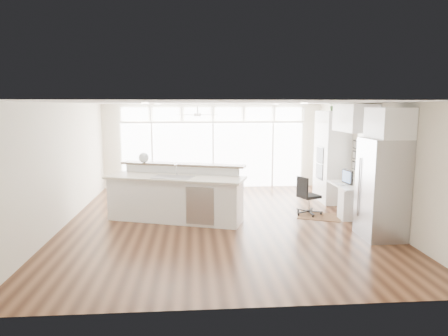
{
  "coord_description": "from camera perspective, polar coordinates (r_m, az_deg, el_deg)",
  "views": [
    {
      "loc": [
        -0.62,
        -8.86,
        2.62
      ],
      "look_at": [
        0.1,
        0.6,
        1.15
      ],
      "focal_mm": 32.0,
      "sensor_mm": 36.0,
      "label": 1
    }
  ],
  "objects": [
    {
      "name": "ceiling_fan",
      "position": [
        11.66,
        -3.81,
        8.09
      ],
      "size": [
        1.16,
        1.16,
        0.32
      ],
      "primitive_type": "cube",
      "color": "white",
      "rests_on": "ceiling"
    },
    {
      "name": "office_chair",
      "position": [
        9.95,
        12.05,
        -3.9
      ],
      "size": [
        0.62,
        0.6,
        0.93
      ],
      "primitive_type": "cube",
      "rotation": [
        0.0,
        0.0,
        0.39
      ],
      "color": "black",
      "rests_on": "floor"
    },
    {
      "name": "wall_left",
      "position": [
        9.4,
        -22.15,
        0.38
      ],
      "size": [
        0.04,
        8.0,
        2.7
      ],
      "primitive_type": "cube",
      "color": "#EFE6CF",
      "rests_on": "floor"
    },
    {
      "name": "upper_cabinets",
      "position": [
        9.92,
        18.25,
        6.8
      ],
      "size": [
        0.64,
        1.3,
        0.64
      ],
      "primitive_type": "cube",
      "color": "white",
      "rests_on": "wall_right"
    },
    {
      "name": "rug",
      "position": [
        9.91,
        13.53,
        -6.75
      ],
      "size": [
        1.19,
        1.05,
        0.01
      ],
      "primitive_type": "cube",
      "rotation": [
        0.0,
        0.0,
        -0.41
      ],
      "color": "#3E2413",
      "rests_on": "floor"
    },
    {
      "name": "wall_front",
      "position": [
        5.06,
        2.86,
        -5.77
      ],
      "size": [
        7.0,
        0.04,
        2.7
      ],
      "primitive_type": "cube",
      "color": "#EFE6CF",
      "rests_on": "floor"
    },
    {
      "name": "framed_photos",
      "position": [
        10.67,
        18.18,
        1.79
      ],
      "size": [
        0.06,
        0.22,
        0.8
      ],
      "primitive_type": "cube",
      "color": "black",
      "rests_on": "wall_right"
    },
    {
      "name": "keyboard",
      "position": [
        9.98,
        16.28,
        -2.26
      ],
      "size": [
        0.16,
        0.32,
        0.02
      ],
      "primitive_type": "cube",
      "rotation": [
        0.0,
        0.0,
        0.15
      ],
      "color": "silver",
      "rests_on": "desk_nook"
    },
    {
      "name": "wall_back",
      "position": [
        12.93,
        -1.59,
        3.16
      ],
      "size": [
        7.0,
        0.04,
        2.7
      ],
      "primitive_type": "cube",
      "color": "#EFE6CF",
      "rests_on": "floor"
    },
    {
      "name": "potted_plant",
      "position": [
        11.31,
        15.39,
        8.49
      ],
      "size": [
        0.28,
        0.31,
        0.24
      ],
      "primitive_type": "imported",
      "rotation": [
        0.0,
        0.0,
        0.0
      ],
      "color": "#2E5625",
      "rests_on": "oven_cabinet"
    },
    {
      "name": "oven_cabinet",
      "position": [
        11.4,
        15.11,
        1.59
      ],
      "size": [
        0.64,
        1.2,
        2.5
      ],
      "primitive_type": "cube",
      "color": "white",
      "rests_on": "floor"
    },
    {
      "name": "wall_right",
      "position": [
        9.85,
        20.41,
        0.83
      ],
      "size": [
        0.04,
        8.0,
        2.7
      ],
      "primitive_type": "cube",
      "color": "#EFE6CF",
      "rests_on": "floor"
    },
    {
      "name": "ceiling",
      "position": [
        8.88,
        -0.35,
        9.31
      ],
      "size": [
        7.0,
        8.0,
        0.02
      ],
      "primitive_type": "cube",
      "color": "white",
      "rests_on": "wall_back"
    },
    {
      "name": "glass_wall",
      "position": [
        12.91,
        -1.57,
        1.81
      ],
      "size": [
        5.8,
        0.06,
        2.08
      ],
      "primitive_type": "cube",
      "color": "white",
      "rests_on": "wall_back"
    },
    {
      "name": "fridge_cabinet",
      "position": [
        8.42,
        22.54,
        5.95
      ],
      "size": [
        0.64,
        0.9,
        0.6
      ],
      "primitive_type": "cube",
      "color": "white",
      "rests_on": "wall_right"
    },
    {
      "name": "floor",
      "position": [
        9.26,
        -0.34,
        -7.7
      ],
      "size": [
        7.0,
        8.0,
        0.02
      ],
      "primitive_type": "cube",
      "color": "#3C2012",
      "rests_on": "ground"
    },
    {
      "name": "monitor",
      "position": [
        10.01,
        17.24,
        -1.2
      ],
      "size": [
        0.13,
        0.47,
        0.38
      ],
      "primitive_type": "cube",
      "rotation": [
        0.0,
        0.0,
        0.12
      ],
      "color": "black",
      "rests_on": "desk_nook"
    },
    {
      "name": "recessed_lights",
      "position": [
        9.08,
        -0.44,
        9.17
      ],
      "size": [
        3.4,
        3.0,
        0.02
      ],
      "primitive_type": "cube",
      "color": "white",
      "rests_on": "ceiling"
    },
    {
      "name": "desk_window",
      "position": [
        10.08,
        19.56,
        2.2
      ],
      "size": [
        0.04,
        0.85,
        0.85
      ],
      "primitive_type": "cube",
      "color": "silver",
      "rests_on": "wall_right"
    },
    {
      "name": "kitchen_island",
      "position": [
        9.27,
        -6.98,
        -3.65
      ],
      "size": [
        3.41,
        2.15,
        1.27
      ],
      "primitive_type": "cube",
      "rotation": [
        0.0,
        0.0,
        -0.32
      ],
      "color": "white",
      "rests_on": "floor"
    },
    {
      "name": "refrigerator",
      "position": [
        8.54,
        21.67,
        -2.77
      ],
      "size": [
        0.76,
        0.9,
        2.0
      ],
      "primitive_type": "cube",
      "color": "#A6A6AA",
      "rests_on": "floor"
    },
    {
      "name": "transom_row",
      "position": [
        12.81,
        -1.6,
        7.72
      ],
      "size": [
        5.9,
        0.06,
        0.4
      ],
      "primitive_type": "cube",
      "color": "white",
      "rests_on": "wall_back"
    },
    {
      "name": "fishbowl",
      "position": [
        9.87,
        -11.39,
        1.46
      ],
      "size": [
        0.29,
        0.29,
        0.24
      ],
      "primitive_type": "sphere",
      "rotation": [
        0.0,
        0.0,
        -0.18
      ],
      "color": "silver",
      "rests_on": "kitchen_island"
    },
    {
      "name": "desk_nook",
      "position": [
        10.15,
        17.51,
        -4.37
      ],
      "size": [
        0.72,
        1.3,
        0.76
      ],
      "primitive_type": "cube",
      "color": "white",
      "rests_on": "floor"
    }
  ]
}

